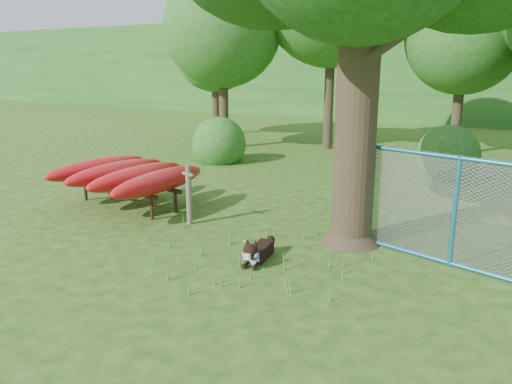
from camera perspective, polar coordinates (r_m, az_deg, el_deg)
The scene contains 12 objects.
ground at distance 8.16m, azimuth -5.59°, elevation -8.44°, with size 80.00×80.00×0.00m, color #23490E.
wooden_post at distance 10.12m, azimuth -7.69°, elevation -0.13°, with size 0.34×0.14×1.22m.
kayak_rack at distance 11.66m, azimuth -14.52°, elevation 1.99°, with size 3.05×3.20×0.98m.
husky_dog at distance 8.25m, azimuth 0.15°, elevation -6.86°, with size 0.39×1.08×0.48m.
fence_section at distance 8.43m, azimuth 21.75°, elevation -2.15°, with size 3.02×0.84×3.02m.
wildflower_clump at distance 8.65m, azimuth -1.21°, elevation -5.77°, with size 0.10×0.10×0.22m.
bg_tree_a at distance 19.50m, azimuth -3.85°, elevation 18.19°, with size 4.40×4.40×6.70m.
bg_tree_c at distance 19.29m, azimuth 22.73°, elevation 16.09°, with size 4.00×4.00×6.12m.
bg_tree_f at distance 23.35m, azimuth -4.73°, elevation 15.67°, with size 3.60×3.60×5.55m.
shrub_left at distance 16.84m, azimuth -4.22°, elevation 3.48°, with size 1.80×1.80×1.80m, color #23611F.
shrub_mid at distance 15.56m, azimuth 20.88°, elevation 1.68°, with size 1.80×1.80×1.80m, color #23611F.
wooded_hillside at distance 34.33m, azimuth 23.90°, elevation 12.86°, with size 80.00×12.00×6.00m, color #23611F.
Camera 1 is at (4.52, -6.03, 3.14)m, focal length 35.00 mm.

